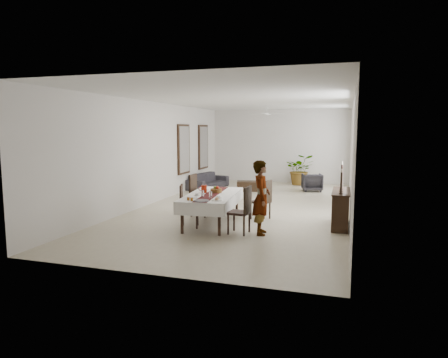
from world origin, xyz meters
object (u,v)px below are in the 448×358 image
Objects in this scene: sideboard_body at (341,209)px; sofa at (208,181)px; woman at (261,198)px; red_pitcher at (204,189)px; dining_table_top at (212,195)px.

sideboard_body is 0.69× the size of sofa.
red_pitcher is at bearing 54.52° from woman.
sofa is (-1.85, 5.51, -0.54)m from red_pitcher.
dining_table_top is 1.54m from woman.
red_pitcher reaches higher than dining_table_top.
sideboard_body is (3.07, 0.60, -0.29)m from dining_table_top.
woman is at bearing -25.40° from red_pitcher.
red_pitcher is 0.12× the size of woman.
dining_table_top is at bearing -168.99° from sideboard_body.
red_pitcher is (-0.26, 0.12, 0.13)m from dining_table_top.
red_pitcher is at bearing -171.88° from sideboard_body.
dining_table_top is 0.31m from red_pitcher.
woman is (1.64, -0.78, -0.01)m from red_pitcher.
dining_table_top is 12.00× the size of red_pitcher.
woman reaches higher than sideboard_body.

